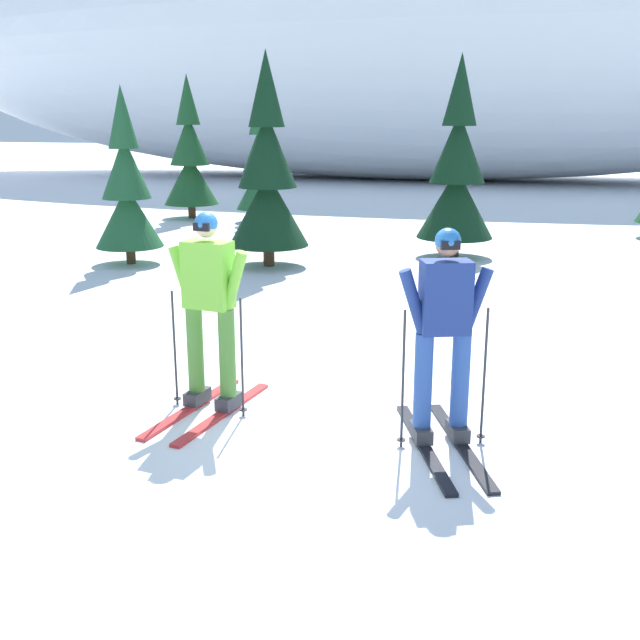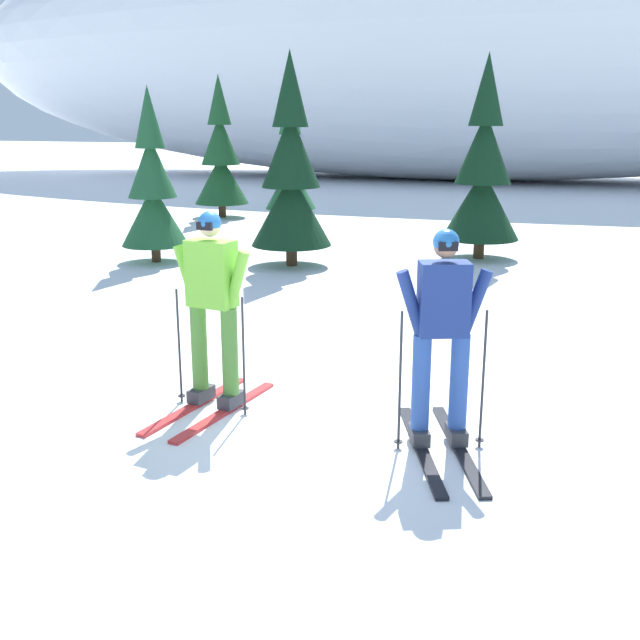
{
  "view_description": "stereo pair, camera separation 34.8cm",
  "coord_description": "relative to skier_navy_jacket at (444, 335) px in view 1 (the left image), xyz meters",
  "views": [
    {
      "loc": [
        1.88,
        -6.47,
        2.64
      ],
      "look_at": [
        0.2,
        -0.46,
        0.95
      ],
      "focal_mm": 42.78,
      "sensor_mm": 36.0,
      "label": 1
    },
    {
      "loc": [
        2.21,
        -6.37,
        2.64
      ],
      "look_at": [
        0.2,
        -0.46,
        0.95
      ],
      "focal_mm": 42.78,
      "sensor_mm": 36.0,
      "label": 2
    }
  ],
  "objects": [
    {
      "name": "ground_plane",
      "position": [
        -1.26,
        0.56,
        -0.93
      ],
      "size": [
        120.0,
        120.0,
        0.0
      ],
      "primitive_type": "plane",
      "color": "white"
    },
    {
      "name": "skier_navy_jacket",
      "position": [
        0.0,
        0.0,
        0.0
      ],
      "size": [
        1.01,
        1.74,
        1.79
      ],
      "color": "black",
      "rests_on": "ground"
    },
    {
      "name": "skier_lime_jacket",
      "position": [
        -2.12,
        0.2,
        0.03
      ],
      "size": [
        0.81,
        1.64,
        1.82
      ],
      "color": "red",
      "rests_on": "ground"
    },
    {
      "name": "pine_tree_far_left",
      "position": [
        -8.05,
        12.55,
        0.59
      ],
      "size": [
        1.41,
        1.41,
        3.65
      ],
      "color": "#47301E",
      "rests_on": "ground"
    },
    {
      "name": "pine_tree_left",
      "position": [
        -6.41,
        6.39,
        0.38
      ],
      "size": [
        1.22,
        1.22,
        3.15
      ],
      "color": "#47301E",
      "rests_on": "ground"
    },
    {
      "name": "pine_tree_center_left",
      "position": [
        -6.02,
        12.35,
        0.45
      ],
      "size": [
        1.28,
        1.28,
        3.3
      ],
      "color": "#47301E",
      "rests_on": "ground"
    },
    {
      "name": "pine_tree_center_right",
      "position": [
        -3.91,
        6.87,
        0.62
      ],
      "size": [
        1.44,
        1.44,
        3.72
      ],
      "color": "#47301E",
      "rests_on": "ground"
    },
    {
      "name": "pine_tree_right",
      "position": [
        -0.8,
        8.69,
        0.63
      ],
      "size": [
        1.44,
        1.44,
        3.73
      ],
      "color": "#47301E",
      "rests_on": "ground"
    },
    {
      "name": "snow_ridge_background",
      "position": [
        -4.45,
        26.74,
        4.7
      ],
      "size": [
        45.42,
        14.11,
        11.28
      ],
      "primitive_type": "ellipsoid",
      "color": "white",
      "rests_on": "ground"
    }
  ]
}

